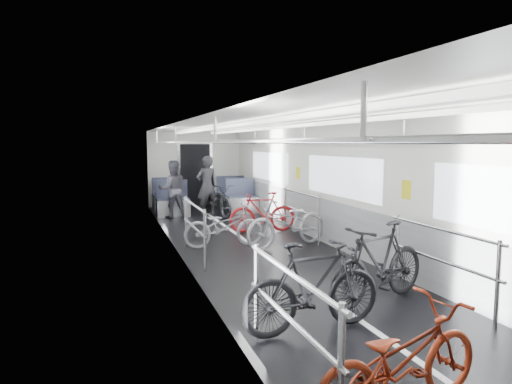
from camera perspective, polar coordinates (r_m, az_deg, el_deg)
car_shell at (r=9.86m, az=-2.08°, el=0.87°), size 3.02×14.01×2.41m
bike_left_near at (r=3.79m, az=17.63°, el=-19.33°), size 1.69×0.86×0.85m
bike_left_mid at (r=5.03m, az=7.13°, el=-11.65°), size 1.69×0.58×1.00m
bike_left_far at (r=8.97m, az=-4.06°, el=-4.26°), size 1.60×0.61×0.83m
bike_right_near at (r=6.07m, az=15.09°, el=-8.54°), size 1.79×0.98×1.04m
bike_right_mid at (r=8.93m, az=3.96°, el=-3.80°), size 1.98×1.14×0.99m
bike_right_far at (r=10.42m, az=0.83°, el=-2.54°), size 1.57×0.61×0.92m
bike_aisle at (r=12.75m, az=-4.94°, el=-1.00°), size 1.00×1.81×0.90m
person_standing at (r=12.75m, az=-6.16°, el=0.74°), size 0.69×0.54×1.68m
person_seated at (r=12.54m, az=-10.38°, el=0.33°), size 0.77×0.60×1.57m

